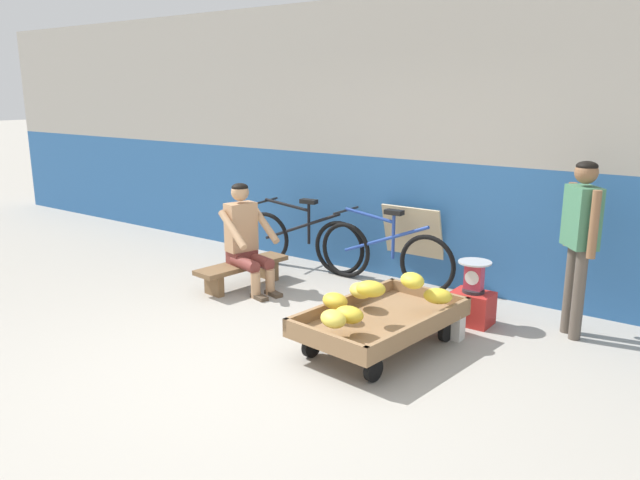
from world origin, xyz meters
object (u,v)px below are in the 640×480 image
at_px(low_bench, 242,269).
at_px(customer_adult, 581,230).
at_px(vendor_seated, 246,238).
at_px(weighing_scale, 474,276).
at_px(plastic_crate, 472,308).
at_px(sign_board, 414,244).
at_px(shopping_bag, 453,325).
at_px(banana_cart, 381,322).
at_px(bicycle_far_left, 384,254).
at_px(bicycle_near_left, 301,240).

xyz_separation_m(low_bench, customer_adult, (3.26, 0.70, 0.75)).
distance_m(vendor_seated, weighing_scale, 2.42).
xyz_separation_m(plastic_crate, sign_board, (-1.04, 0.81, 0.28)).
xyz_separation_m(vendor_seated, weighing_scale, (2.37, 0.48, -0.11)).
distance_m(sign_board, shopping_bag, 1.65).
xyz_separation_m(banana_cart, customer_adult, (1.19, 1.24, 0.71)).
bearing_deg(customer_adult, shopping_bag, -139.96).
bearing_deg(banana_cart, weighing_scale, 69.11).
height_order(bicycle_far_left, sign_board, sign_board).
distance_m(low_bench, customer_adult, 3.42).
distance_m(low_bench, vendor_seated, 0.38).
height_order(banana_cart, shopping_bag, banana_cart).
bearing_deg(plastic_crate, bicycle_far_left, 157.76).
height_order(vendor_seated, customer_adult, customer_adult).
height_order(banana_cart, plastic_crate, banana_cart).
height_order(plastic_crate, sign_board, sign_board).
bearing_deg(weighing_scale, banana_cart, -110.89).
relative_size(vendor_seated, bicycle_near_left, 0.69).
xyz_separation_m(plastic_crate, weighing_scale, (0.00, -0.00, 0.30)).
height_order(banana_cart, bicycle_far_left, bicycle_far_left).
bearing_deg(bicycle_far_left, customer_adult, -7.28).
distance_m(banana_cart, bicycle_far_left, 1.73).
xyz_separation_m(plastic_crate, bicycle_near_left, (-2.36, 0.47, 0.20)).
height_order(plastic_crate, weighing_scale, weighing_scale).
distance_m(sign_board, customer_adult, 2.01).
height_order(vendor_seated, bicycle_near_left, vendor_seated).
bearing_deg(sign_board, shopping_bag, -49.71).
height_order(bicycle_near_left, bicycle_far_left, same).
xyz_separation_m(customer_adult, shopping_bag, (-0.80, -0.67, -0.83)).
height_order(bicycle_far_left, shopping_bag, bicycle_far_left).
bearing_deg(bicycle_near_left, shopping_bag, -20.84).
xyz_separation_m(low_bench, vendor_seated, (0.09, -0.02, 0.37)).
relative_size(customer_adult, shopping_bag, 6.38).
bearing_deg(sign_board, low_bench, -138.08).
xyz_separation_m(banana_cart, vendor_seated, (-1.99, 0.51, 0.33)).
xyz_separation_m(vendor_seated, sign_board, (1.32, 1.29, -0.13)).
relative_size(low_bench, bicycle_near_left, 0.68).
relative_size(bicycle_near_left, customer_adult, 1.08).
bearing_deg(customer_adult, banana_cart, -133.85).
relative_size(vendor_seated, bicycle_far_left, 0.69).
distance_m(vendor_seated, shopping_bag, 2.42).
distance_m(plastic_crate, sign_board, 1.35).
height_order(banana_cart, customer_adult, customer_adult).
height_order(weighing_scale, sign_board, sign_board).
relative_size(low_bench, plastic_crate, 3.13).
relative_size(vendor_seated, sign_board, 1.31).
bearing_deg(customer_adult, low_bench, -167.86).
distance_m(low_bench, bicycle_far_left, 1.56).
distance_m(bicycle_near_left, sign_board, 1.37).
height_order(low_bench, vendor_seated, vendor_seated).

